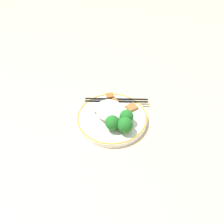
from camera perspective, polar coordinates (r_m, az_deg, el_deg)
name	(u,v)px	position (r m, az deg, el deg)	size (l,w,h in m)	color
ground_plane	(112,120)	(0.71, 0.00, -2.08)	(3.00, 3.00, 0.00)	#C6B28E
plate	(112,118)	(0.71, 0.00, -1.52)	(0.23, 0.23, 0.02)	white
rice_mound	(110,110)	(0.69, -0.46, 0.42)	(0.10, 0.09, 0.04)	white
broccoli_back_left	(112,123)	(0.65, 0.07, -2.81)	(0.04, 0.04, 0.05)	#7FB756
broccoli_back_center	(125,125)	(0.64, 3.42, -3.39)	(0.05, 0.05, 0.05)	#7FB756
broccoli_back_right	(127,117)	(0.67, 3.81, -1.24)	(0.04, 0.04, 0.05)	#7FB756
meat_near_front	(101,112)	(0.71, -2.84, -0.08)	(0.04, 0.04, 0.01)	#995B28
meat_near_left	(132,107)	(0.73, 5.16, 1.24)	(0.03, 0.04, 0.01)	#9E6633
meat_near_right	(110,96)	(0.76, -0.53, 4.15)	(0.03, 0.03, 0.01)	#995B28
meat_near_back	(113,103)	(0.74, 0.22, 2.39)	(0.03, 0.04, 0.01)	#995B28
chopsticks	(116,100)	(0.75, 1.16, 3.12)	(0.16, 0.17, 0.01)	black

